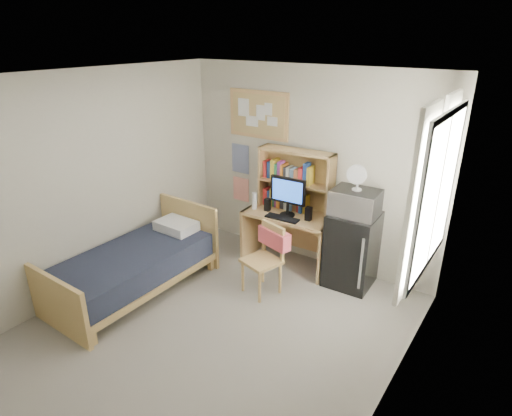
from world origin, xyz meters
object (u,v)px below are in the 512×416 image
Objects in this scene: mini_fridge at (352,249)px; desk_fan at (358,179)px; desk_chair at (261,261)px; desk at (289,239)px; microwave at (356,203)px; bed at (134,271)px; speaker_right at (308,214)px; monitor at (288,197)px; speaker_left at (267,205)px; bulletin_board at (259,115)px.

desk_fan is at bearing -90.00° from mini_fridge.
desk is at bearing 112.55° from desk_chair.
mini_fridge is 0.63m from microwave.
desk reaches higher than bed.
speaker_right is (0.30, -0.04, 0.46)m from desk.
monitor is 0.35m from speaker_left.
bulletin_board is at bearing 153.72° from desk.
desk_chair is 0.87m from speaker_right.
bulletin_board is 1.21m from monitor.
desk_fan is (0.00, -0.02, 0.92)m from mini_fridge.
desk_fan reaches higher than speaker_right.
desk is 4.22× the size of desk_fan.
bulletin_board is 1.23m from speaker_left.
monitor reaches higher than speaker_left.
bulletin_board is 1.81m from microwave.
desk_fan reaches higher than microwave.
microwave reaches higher than desk_chair.
desk_chair is 1.68× the size of monitor.
desk is 1.15m from microwave.
bed is 2.27m from speaker_right.
microwave reaches higher than speaker_left.
bulletin_board reaches higher than desk_fan.
desk_fan is at bearing 0.00° from microwave.
mini_fridge is 1.77× the size of microwave.
monitor is 0.89m from microwave.
mini_fridge is 1.24m from speaker_left.
monitor is (0.00, -0.06, 0.63)m from desk.
mini_fridge is at bearing 1.92° from monitor.
desk is 1.36m from desk_fan.
speaker_right is at bearing -178.55° from desk_fan.
mini_fridge reaches higher than speaker_right.
speaker_left is at bearing -179.03° from microwave.
speaker_right reaches higher than desk.
mini_fridge is 0.69m from speaker_right.
bed is at bearing -123.06° from speaker_left.
mini_fridge reaches higher than desk.
bulletin_board is 2.60m from bed.
bulletin_board reaches higher than bed.
desk_chair is 0.90m from speaker_left.
microwave is at bearing 0.95° from speaker_right.
monitor is at bearing -180.00° from speaker_right.
speaker_left is at bearing -168.69° from desk.
mini_fridge is (0.80, 0.81, 0.04)m from desk_chair.
bulletin_board is 1.76× the size of microwave.
desk is 0.55m from speaker_right.
monitor reaches higher than mini_fridge.
bulletin_board is at bearing 133.94° from speaker_left.
mini_fridge is 5.32× the size of speaker_right.
desk_fan is at bearing 0.47° from speaker_left.
speaker_left is 1.32m from desk_fan.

